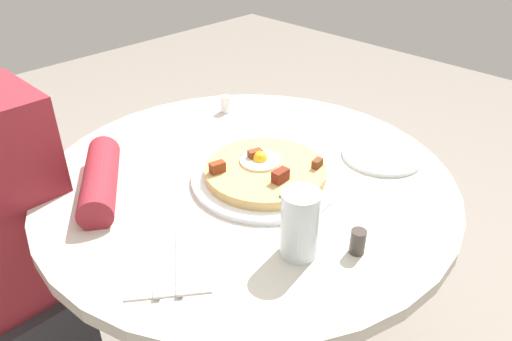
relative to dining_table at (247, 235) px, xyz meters
The scene contains 10 objects.
dining_table is the anchor object (origin of this frame).
pizza_plate 0.18m from the dining_table, 114.91° to the left, with size 0.32×0.32×0.01m, color white.
breakfast_pizza 0.20m from the dining_table, 115.25° to the left, with size 0.26×0.26×0.05m.
bread_plate 0.37m from the dining_table, 149.76° to the left, with size 0.19×0.19×0.01m, color white.
napkin 0.35m from the dining_table, 19.14° to the left, with size 0.17×0.14×0.00m, color white.
fork 0.36m from the dining_table, 16.38° to the left, with size 0.18×0.01×0.01m, color silver.
knife 0.34m from the dining_table, 22.09° to the left, with size 0.18×0.01×0.01m, color silver.
water_glass 0.35m from the dining_table, 65.64° to the left, with size 0.07×0.07×0.13m, color silver.
salt_shaker 0.39m from the dining_table, 124.53° to the right, with size 0.03×0.03×0.05m, color white.
pepper_shaker 0.37m from the dining_table, 83.48° to the left, with size 0.03×0.03×0.05m, color #3F3833.
Camera 1 is at (0.63, 0.65, 1.30)m, focal length 34.01 mm.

